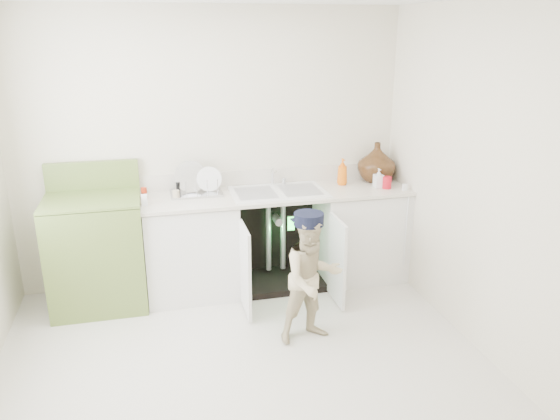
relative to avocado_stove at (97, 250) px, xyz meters
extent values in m
plane|color=beige|center=(1.05, -1.18, -0.50)|extent=(3.50, 3.50, 0.00)
cube|color=beige|center=(1.05, 0.32, 0.75)|extent=(3.50, 2.50, 0.02)
cube|color=beige|center=(1.05, -2.68, 0.75)|extent=(3.50, 2.50, 0.02)
cube|color=beige|center=(2.80, -1.18, 0.75)|extent=(2.50, 3.00, 0.02)
cube|color=white|center=(0.80, 0.02, -0.07)|extent=(0.80, 0.60, 0.86)
cube|color=white|center=(2.40, 0.02, -0.07)|extent=(0.80, 0.60, 0.86)
cube|color=black|center=(1.60, 0.29, -0.07)|extent=(0.80, 0.06, 0.86)
cube|color=black|center=(1.60, 0.02, -0.47)|extent=(0.80, 0.60, 0.06)
cylinder|color=gray|center=(1.53, 0.12, -0.05)|extent=(0.05, 0.05, 0.70)
cylinder|color=gray|center=(1.67, 0.12, -0.05)|extent=(0.05, 0.05, 0.70)
cylinder|color=gray|center=(1.60, 0.07, 0.12)|extent=(0.07, 0.18, 0.07)
cube|color=white|center=(1.20, -0.48, -0.10)|extent=(0.03, 0.40, 0.76)
cube|color=white|center=(2.00, -0.48, -0.10)|extent=(0.02, 0.40, 0.76)
cube|color=beige|center=(1.60, 0.02, 0.39)|extent=(2.44, 0.64, 0.03)
cube|color=beige|center=(1.60, 0.31, 0.48)|extent=(2.44, 0.02, 0.15)
cube|color=white|center=(1.60, 0.02, 0.40)|extent=(0.85, 0.55, 0.02)
cube|color=gray|center=(1.39, 0.02, 0.41)|extent=(0.34, 0.40, 0.01)
cube|color=gray|center=(1.80, 0.02, 0.41)|extent=(0.34, 0.40, 0.01)
cylinder|color=silver|center=(1.60, 0.24, 0.49)|extent=(0.03, 0.03, 0.17)
cylinder|color=silver|center=(1.60, 0.18, 0.57)|extent=(0.02, 0.14, 0.02)
cylinder|color=silver|center=(1.71, 0.24, 0.44)|extent=(0.04, 0.04, 0.06)
cylinder|color=white|center=(2.73, -0.29, 0.05)|extent=(0.01, 0.01, 0.70)
cube|color=white|center=(2.73, -0.20, 0.43)|extent=(0.04, 0.02, 0.06)
cube|color=silver|center=(0.87, 0.14, 0.41)|extent=(0.45, 0.30, 0.02)
cylinder|color=silver|center=(0.83, 0.16, 0.49)|extent=(0.28, 0.10, 0.27)
cylinder|color=white|center=(1.00, 0.14, 0.48)|extent=(0.22, 0.06, 0.22)
cylinder|color=silver|center=(0.69, 0.04, 0.49)|extent=(0.01, 0.01, 0.13)
cylinder|color=silver|center=(0.78, 0.04, 0.49)|extent=(0.01, 0.01, 0.13)
cylinder|color=silver|center=(0.87, 0.04, 0.49)|extent=(0.01, 0.01, 0.13)
cylinder|color=silver|center=(0.97, 0.04, 0.49)|extent=(0.01, 0.01, 0.13)
cylinder|color=silver|center=(1.06, 0.04, 0.49)|extent=(0.01, 0.01, 0.13)
imported|color=#4A2315|center=(2.60, 0.16, 0.59)|extent=(0.36, 0.36, 0.38)
imported|color=orange|center=(2.24, 0.12, 0.52)|extent=(0.10, 0.10, 0.25)
imported|color=white|center=(2.54, -0.04, 0.49)|extent=(0.08, 0.08, 0.18)
cylinder|color=red|center=(2.60, -0.10, 0.46)|extent=(0.08, 0.08, 0.11)
cylinder|color=#AC260E|center=(0.43, 0.10, 0.45)|extent=(0.05, 0.05, 0.10)
cylinder|color=#BEAD8B|center=(0.69, 0.02, 0.44)|extent=(0.06, 0.06, 0.08)
cylinder|color=black|center=(0.72, 0.14, 0.46)|extent=(0.04, 0.04, 0.12)
cube|color=white|center=(0.43, -0.08, 0.45)|extent=(0.05, 0.05, 0.09)
cube|color=olive|center=(0.00, -0.01, -0.03)|extent=(0.78, 0.65, 0.95)
cube|color=olive|center=(0.00, -0.01, 0.46)|extent=(0.78, 0.65, 0.02)
cube|color=olive|center=(0.00, 0.28, 0.59)|extent=(0.78, 0.06, 0.25)
cylinder|color=black|center=(-0.20, -0.17, 0.45)|extent=(0.17, 0.17, 0.02)
cylinder|color=silver|center=(-0.20, -0.17, 0.47)|extent=(0.21, 0.21, 0.01)
cylinder|color=black|center=(-0.20, 0.15, 0.45)|extent=(0.17, 0.17, 0.02)
cylinder|color=silver|center=(-0.20, 0.15, 0.47)|extent=(0.21, 0.21, 0.01)
cylinder|color=black|center=(0.20, -0.17, 0.45)|extent=(0.17, 0.17, 0.02)
cylinder|color=silver|center=(0.20, -0.17, 0.47)|extent=(0.21, 0.21, 0.01)
cylinder|color=black|center=(0.20, 0.15, 0.45)|extent=(0.17, 0.17, 0.02)
cylinder|color=silver|center=(0.20, 0.15, 0.47)|extent=(0.21, 0.21, 0.01)
imported|color=beige|center=(1.62, -0.98, 0.01)|extent=(0.55, 0.46, 1.01)
cylinder|color=black|center=(1.62, -0.98, 0.49)|extent=(0.25, 0.25, 0.09)
cube|color=black|center=(1.60, -0.89, 0.45)|extent=(0.18, 0.12, 0.01)
cube|color=black|center=(1.63, -0.32, 0.22)|extent=(0.07, 0.01, 0.14)
cube|color=#26F23F|center=(1.63, -0.33, 0.22)|extent=(0.06, 0.00, 0.12)
camera|label=1|loc=(0.50, -4.55, 1.81)|focal=35.00mm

